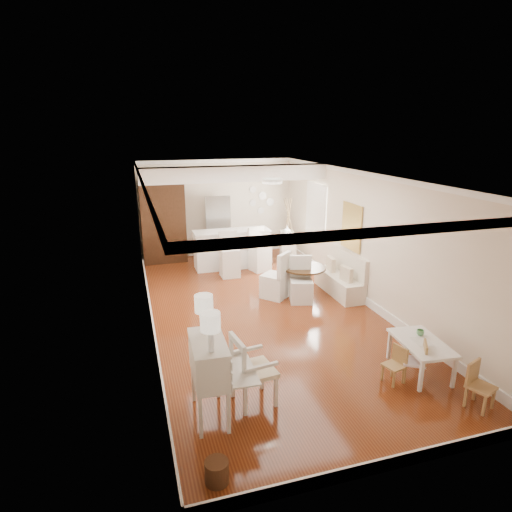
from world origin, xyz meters
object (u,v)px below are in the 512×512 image
bar_stool_left (230,255)px  bar_stool_right (260,250)px  gustavian_armchair (254,369)px  slip_chair_near (301,280)px  pantry_cabinet (163,222)px  dining_table (303,281)px  secretary_bureau (209,379)px  slip_chair_far (275,275)px  breakfast_counter (232,249)px  kids_chair_a (394,365)px  fridge (230,226)px  wicker_basket (217,472)px  sideboard (288,247)px  kids_table (420,357)px  kids_chair_b (414,361)px  kids_chair_c (481,386)px

bar_stool_left → bar_stool_right: bar_stool_left is taller
bar_stool_right → gustavian_armchair: bearing=-124.0°
slip_chair_near → pantry_cabinet: 4.70m
dining_table → bar_stool_right: 2.03m
secretary_bureau → slip_chair_far: (2.18, 3.68, -0.02)m
secretary_bureau → bar_stool_left: 5.57m
slip_chair_near → breakfast_counter: bearing=123.0°
kids_chair_a → fridge: bearing=171.0°
bar_stool_left → kids_chair_a: bearing=-76.8°
wicker_basket → sideboard: size_ratio=0.31×
fridge → kids_table: bearing=-79.3°
slip_chair_near → breakfast_counter: (-0.87, 2.80, 0.02)m
kids_table → kids_chair_a: bearing=-167.7°
bar_stool_left → pantry_cabinet: 2.40m
breakfast_counter → fridge: 1.14m
secretary_bureau → pantry_cabinet: size_ratio=0.48×
breakfast_counter → bar_stool_left: (-0.24, -0.73, 0.06)m
slip_chair_near → fridge: fridge is taller
slip_chair_near → wicker_basket: bearing=-106.6°
dining_table → bar_stool_right: size_ratio=0.86×
gustavian_armchair → kids_chair_a: 2.14m
secretary_bureau → kids_table: secretary_bureau is taller
kids_table → kids_chair_b: bearing=-145.4°
kids_chair_a → kids_chair_c: bearing=25.8°
secretary_bureau → dining_table: 4.60m
kids_chair_c → slip_chair_far: size_ratio=0.62×
gustavian_armchair → breakfast_counter: breakfast_counter is taller
secretary_bureau → kids_chair_b: 3.09m
slip_chair_far → wicker_basket: bearing=22.0°
slip_chair_far → bar_stool_left: bearing=-111.2°
kids_table → kids_chair_a: size_ratio=1.85×
kids_chair_b → slip_chair_near: 3.36m
wicker_basket → kids_table: (3.46, 1.22, 0.13)m
secretary_bureau → kids_chair_c: secretary_bureau is taller
kids_chair_c → bar_stool_left: bar_stool_left is taller
kids_chair_b → slip_chair_near: (-0.44, 3.33, 0.17)m
secretary_bureau → bar_stool_right: bearing=68.9°
dining_table → kids_chair_b: bearing=-86.2°
dining_table → sideboard: 2.60m
kids_chair_c → breakfast_counter: (-1.74, 6.97, 0.19)m
slip_chair_near → sideboard: slip_chair_near is taller
gustavian_armchair → kids_chair_c: gustavian_armchair is taller
wicker_basket → breakfast_counter: size_ratio=0.13×
gustavian_armchair → kids_chair_a: (2.12, -0.15, -0.22)m
kids_chair_a → pantry_cabinet: (-2.68, 7.17, 0.87)m
secretary_bureau → kids_chair_a: (2.76, -0.01, -0.27)m
kids_chair_a → bar_stool_right: 5.61m
bar_stool_right → wicker_basket: bearing=-126.8°
slip_chair_far → bar_stool_right: bearing=-139.4°
slip_chair_near → bar_stool_right: bar_stool_right is taller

